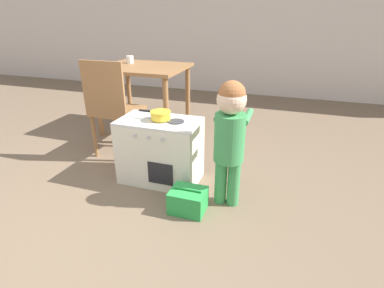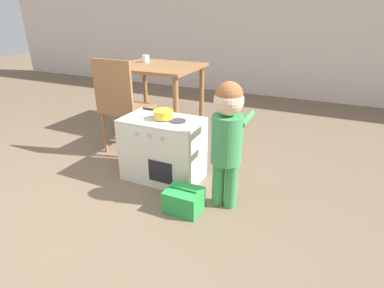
{
  "view_description": "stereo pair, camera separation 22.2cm",
  "coord_description": "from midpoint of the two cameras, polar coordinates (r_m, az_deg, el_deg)",
  "views": [
    {
      "loc": [
        1.23,
        -0.93,
        1.29
      ],
      "look_at": [
        0.6,
        0.99,
        0.39
      ],
      "focal_mm": 28.0,
      "sensor_mm": 36.0,
      "label": 1
    },
    {
      "loc": [
        1.44,
        -0.85,
        1.29
      ],
      "look_at": [
        0.6,
        0.99,
        0.39
      ],
      "focal_mm": 28.0,
      "sensor_mm": 36.0,
      "label": 2
    }
  ],
  "objects": [
    {
      "name": "ground_plane",
      "position": [
        2.06,
        -30.42,
        -18.87
      ],
      "size": [
        16.0,
        16.0,
        0.0
      ],
      "primitive_type": "plane",
      "color": "brown"
    },
    {
      "name": "dining_table",
      "position": [
        3.5,
        -11.02,
        12.57
      ],
      "size": [
        0.93,
        0.8,
        0.74
      ],
      "color": "olive",
      "rests_on": "ground_plane"
    },
    {
      "name": "cup_on_table",
      "position": [
        3.7,
        -13.48,
        15.38
      ],
      "size": [
        0.08,
        0.08,
        0.08
      ],
      "color": "white",
      "rests_on": "dining_table"
    },
    {
      "name": "toy_pot",
      "position": [
        2.33,
        -8.81,
        5.5
      ],
      "size": [
        0.26,
        0.16,
        0.07
      ],
      "color": "yellow",
      "rests_on": "play_kitchen"
    },
    {
      "name": "dining_chair_near",
      "position": [
        2.9,
        -16.99,
        6.74
      ],
      "size": [
        0.41,
        0.41,
        0.92
      ],
      "color": "olive",
      "rests_on": "ground_plane"
    },
    {
      "name": "toy_basket",
      "position": [
        2.13,
        -3.8,
        -10.75
      ],
      "size": [
        0.24,
        0.2,
        0.18
      ],
      "color": "green",
      "rests_on": "ground_plane"
    },
    {
      "name": "play_kitchen",
      "position": [
        2.45,
        -8.64,
        -1.3
      ],
      "size": [
        0.63,
        0.39,
        0.53
      ],
      "color": "silver",
      "rests_on": "ground_plane"
    },
    {
      "name": "child_figure",
      "position": [
        1.99,
        4.11,
        2.62
      ],
      "size": [
        0.23,
        0.37,
        0.9
      ],
      "color": "#3D9351",
      "rests_on": "ground_plane"
    },
    {
      "name": "wall_back",
      "position": [
        5.24,
        3.85,
        23.94
      ],
      "size": [
        10.0,
        0.06,
        2.6
      ],
      "color": "beige",
      "rests_on": "ground_plane"
    }
  ]
}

